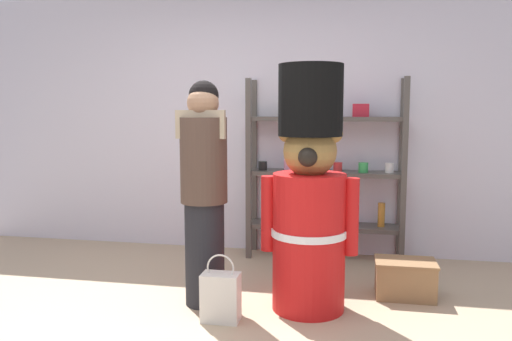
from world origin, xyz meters
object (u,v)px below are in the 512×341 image
(display_crate, at_px, (405,279))
(merchandise_shelf, at_px, (324,169))
(teddy_bear_guard, at_px, (309,198))
(person_shopper, at_px, (204,189))
(shopping_bag, at_px, (220,296))

(display_crate, bearing_deg, merchandise_shelf, 125.92)
(teddy_bear_guard, distance_m, display_crate, 1.04)
(teddy_bear_guard, distance_m, person_shopper, 0.76)
(person_shopper, bearing_deg, shopping_bag, -55.92)
(merchandise_shelf, height_order, shopping_bag, merchandise_shelf)
(teddy_bear_guard, relative_size, display_crate, 3.82)
(merchandise_shelf, height_order, teddy_bear_guard, teddy_bear_guard)
(person_shopper, bearing_deg, teddy_bear_guard, 3.49)
(merchandise_shelf, height_order, display_crate, merchandise_shelf)
(teddy_bear_guard, bearing_deg, display_crate, 27.46)
(person_shopper, height_order, shopping_bag, person_shopper)
(person_shopper, height_order, display_crate, person_shopper)
(shopping_bag, bearing_deg, merchandise_shelf, 69.93)
(person_shopper, relative_size, shopping_bag, 3.51)
(merchandise_shelf, xyz_separation_m, teddy_bear_guard, (-0.03, -1.31, -0.06))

